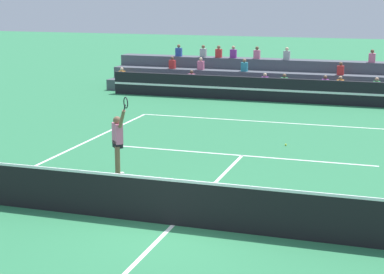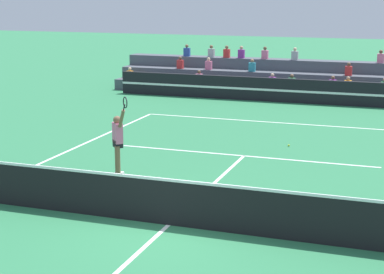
% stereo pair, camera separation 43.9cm
% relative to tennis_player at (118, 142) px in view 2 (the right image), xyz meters
% --- Properties ---
extents(ground_plane, '(120.00, 120.00, 0.00)m').
position_rel_tennis_player_xyz_m(ground_plane, '(2.67, -3.04, -0.98)').
color(ground_plane, '#2D7A4C').
extents(court_lines, '(11.10, 23.90, 0.01)m').
position_rel_tennis_player_xyz_m(court_lines, '(2.67, -3.04, -0.98)').
color(court_lines, white).
rests_on(court_lines, ground).
extents(tennis_net, '(12.00, 0.10, 1.10)m').
position_rel_tennis_player_xyz_m(tennis_net, '(2.67, -3.04, -0.44)').
color(tennis_net, '#2D6B38').
rests_on(tennis_net, ground).
extents(sponsor_banner_wall, '(18.00, 0.26, 1.10)m').
position_rel_tennis_player_xyz_m(sponsor_banner_wall, '(2.67, 13.69, -0.43)').
color(sponsor_banner_wall, black).
rests_on(sponsor_banner_wall, ground).
extents(bleacher_stand, '(19.82, 2.85, 2.28)m').
position_rel_tennis_player_xyz_m(bleacher_stand, '(2.68, 16.23, -0.33)').
color(bleacher_stand, '#4C515B').
rests_on(bleacher_stand, ground).
extents(tennis_player, '(0.86, 0.92, 2.41)m').
position_rel_tennis_player_xyz_m(tennis_player, '(0.00, 0.00, 0.00)').
color(tennis_player, brown).
rests_on(tennis_player, ground).
extents(tennis_ball, '(0.07, 0.07, 0.07)m').
position_rel_tennis_player_xyz_m(tennis_ball, '(3.74, 5.12, -0.95)').
color(tennis_ball, '#C6DB33').
rests_on(tennis_ball, ground).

